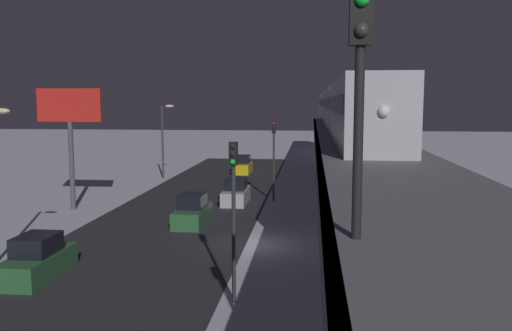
{
  "coord_description": "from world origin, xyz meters",
  "views": [
    {
      "loc": [
        -3.51,
        28.87,
        7.93
      ],
      "look_at": [
        1.84,
        -22.04,
        1.83
      ],
      "focal_mm": 37.48,
      "sensor_mm": 36.0,
      "label": 1
    }
  ],
  "objects_px": {
    "subway_train": "(338,106)",
    "traffic_light_mid": "(274,149)",
    "sedan_yellow": "(243,166)",
    "commercial_billboard": "(70,117)",
    "rail_signal": "(360,70)",
    "sedan_green": "(37,260)",
    "sedan_green_2": "(192,212)",
    "traffic_light_near": "(233,199)",
    "sedan_silver": "(236,193)"
  },
  "relations": [
    {
      "from": "sedan_yellow",
      "to": "subway_train",
      "type": "bearing_deg",
      "value": -8.56
    },
    {
      "from": "rail_signal",
      "to": "sedan_green_2",
      "type": "bearing_deg",
      "value": -71.3
    },
    {
      "from": "sedan_silver",
      "to": "commercial_billboard",
      "type": "xyz_separation_m",
      "value": [
        11.63,
        3.77,
        6.03
      ]
    },
    {
      "from": "sedan_silver",
      "to": "traffic_light_near",
      "type": "bearing_deg",
      "value": -82.08
    },
    {
      "from": "rail_signal",
      "to": "traffic_light_near",
      "type": "relative_size",
      "value": 0.62
    },
    {
      "from": "sedan_yellow",
      "to": "sedan_silver",
      "type": "distance_m",
      "value": 18.09
    },
    {
      "from": "subway_train",
      "to": "sedan_yellow",
      "type": "relative_size",
      "value": 16.17
    },
    {
      "from": "rail_signal",
      "to": "commercial_billboard",
      "type": "bearing_deg",
      "value": -57.47
    },
    {
      "from": "commercial_billboard",
      "to": "sedan_silver",
      "type": "bearing_deg",
      "value": -162.04
    },
    {
      "from": "sedan_yellow",
      "to": "sedan_silver",
      "type": "bearing_deg",
      "value": -84.29
    },
    {
      "from": "subway_train",
      "to": "traffic_light_mid",
      "type": "height_order",
      "value": "subway_train"
    },
    {
      "from": "subway_train",
      "to": "rail_signal",
      "type": "height_order",
      "value": "rail_signal"
    },
    {
      "from": "sedan_green",
      "to": "traffic_light_near",
      "type": "bearing_deg",
      "value": 167.29
    },
    {
      "from": "sedan_green",
      "to": "traffic_light_near",
      "type": "height_order",
      "value": "traffic_light_near"
    },
    {
      "from": "sedan_green",
      "to": "sedan_silver",
      "type": "distance_m",
      "value": 19.81
    },
    {
      "from": "traffic_light_mid",
      "to": "commercial_billboard",
      "type": "relative_size",
      "value": 0.72
    },
    {
      "from": "sedan_green",
      "to": "sedan_yellow",
      "type": "relative_size",
      "value": 0.96
    },
    {
      "from": "sedan_green",
      "to": "sedan_yellow",
      "type": "bearing_deg",
      "value": -97.13
    },
    {
      "from": "rail_signal",
      "to": "commercial_billboard",
      "type": "relative_size",
      "value": 0.45
    },
    {
      "from": "sedan_silver",
      "to": "commercial_billboard",
      "type": "relative_size",
      "value": 0.5
    },
    {
      "from": "sedan_green",
      "to": "sedan_yellow",
      "type": "distance_m",
      "value": 37.04
    },
    {
      "from": "sedan_yellow",
      "to": "traffic_light_mid",
      "type": "bearing_deg",
      "value": -74.51
    },
    {
      "from": "sedan_green_2",
      "to": "sedan_green",
      "type": "bearing_deg",
      "value": -112.23
    },
    {
      "from": "sedan_green_2",
      "to": "sedan_silver",
      "type": "height_order",
      "value": "same"
    },
    {
      "from": "sedan_green",
      "to": "traffic_light_mid",
      "type": "relative_size",
      "value": 0.69
    },
    {
      "from": "subway_train",
      "to": "sedan_green",
      "type": "relative_size",
      "value": 16.88
    },
    {
      "from": "sedan_green_2",
      "to": "traffic_light_near",
      "type": "distance_m",
      "value": 14.56
    },
    {
      "from": "subway_train",
      "to": "sedan_green",
      "type": "bearing_deg",
      "value": 66.94
    },
    {
      "from": "sedan_green",
      "to": "traffic_light_near",
      "type": "relative_size",
      "value": 0.69
    },
    {
      "from": "traffic_light_mid",
      "to": "commercial_billboard",
      "type": "height_order",
      "value": "commercial_billboard"
    },
    {
      "from": "subway_train",
      "to": "rail_signal",
      "type": "distance_m",
      "value": 48.92
    },
    {
      "from": "traffic_light_near",
      "to": "sedan_green",
      "type": "bearing_deg",
      "value": -12.71
    },
    {
      "from": "traffic_light_near",
      "to": "rail_signal",
      "type": "bearing_deg",
      "value": 107.9
    },
    {
      "from": "commercial_billboard",
      "to": "sedan_green",
      "type": "bearing_deg",
      "value": 109.26
    },
    {
      "from": "sedan_yellow",
      "to": "traffic_light_near",
      "type": "height_order",
      "value": "traffic_light_near"
    },
    {
      "from": "sedan_silver",
      "to": "traffic_light_mid",
      "type": "relative_size",
      "value": 0.7
    },
    {
      "from": "subway_train",
      "to": "sedan_yellow",
      "type": "distance_m",
      "value": 12.44
    },
    {
      "from": "rail_signal",
      "to": "traffic_light_mid",
      "type": "xyz_separation_m",
      "value": [
        3.74,
        -33.48,
        -4.23
      ]
    },
    {
      "from": "rail_signal",
      "to": "traffic_light_mid",
      "type": "relative_size",
      "value": 0.62
    },
    {
      "from": "subway_train",
      "to": "commercial_billboard",
      "type": "xyz_separation_m",
      "value": [
        20.21,
        20.21,
        -0.66
      ]
    },
    {
      "from": "subway_train",
      "to": "commercial_billboard",
      "type": "relative_size",
      "value": 8.32
    },
    {
      "from": "subway_train",
      "to": "traffic_light_mid",
      "type": "relative_size",
      "value": 11.57
    },
    {
      "from": "sedan_yellow",
      "to": "commercial_billboard",
      "type": "xyz_separation_m",
      "value": [
        9.83,
        21.78,
        6.03
      ]
    },
    {
      "from": "sedan_green_2",
      "to": "sedan_silver",
      "type": "relative_size",
      "value": 1.02
    },
    {
      "from": "rail_signal",
      "to": "commercial_billboard",
      "type": "height_order",
      "value": "rail_signal"
    },
    {
      "from": "rail_signal",
      "to": "sedan_yellow",
      "type": "relative_size",
      "value": 0.87
    },
    {
      "from": "rail_signal",
      "to": "traffic_light_near",
      "type": "xyz_separation_m",
      "value": [
        3.74,
        -11.58,
        -4.23
      ]
    },
    {
      "from": "rail_signal",
      "to": "sedan_yellow",
      "type": "bearing_deg",
      "value": -80.5
    },
    {
      "from": "sedan_green",
      "to": "sedan_silver",
      "type": "relative_size",
      "value": 0.98
    },
    {
      "from": "sedan_green",
      "to": "sedan_green_2",
      "type": "relative_size",
      "value": 0.96
    }
  ]
}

